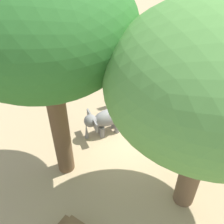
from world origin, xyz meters
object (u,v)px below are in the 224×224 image
shade_tree_main (43,31)px  shade_tree_secondary (219,82)px  market_stall_white (119,40)px  wooden_bench (209,121)px  market_stall_teal (87,43)px  person_handler (113,93)px  elephant (104,120)px  market_stall_orange (150,36)px  feed_bucket (66,135)px  market_stall_red (53,46)px

shade_tree_main → shade_tree_secondary: shade_tree_main is taller
shade_tree_main → market_stall_white: (5.44, 10.80, -5.48)m
shade_tree_main → wooden_bench: 9.97m
market_stall_teal → person_handler: bearing=-86.3°
shade_tree_main → market_stall_white: 13.27m
shade_tree_main → elephant: bearing=39.7°
wooden_bench → shade_tree_secondary: bearing=111.4°
elephant → shade_tree_secondary: 7.17m
elephant → shade_tree_secondary: (2.34, -4.70, 4.88)m
market_stall_white → market_stall_orange: size_ratio=1.00×
market_stall_teal → shade_tree_main: bearing=-104.7°
market_stall_orange → feed_bucket: market_stall_orange is taller
feed_bucket → wooden_bench: bearing=-8.3°
market_stall_red → market_stall_white: (5.20, 0.00, 0.00)m
shade_tree_main → feed_bucket: size_ratio=24.56×
market_stall_orange → market_stall_teal: bearing=180.0°
market_stall_teal → market_stall_white: (2.60, 0.00, 0.00)m
shade_tree_secondary → market_stall_orange: size_ratio=3.25×
market_stall_orange → feed_bucket: size_ratio=7.00×
person_handler → market_stall_teal: bearing=-155.2°
elephant → feed_bucket: (-2.03, 0.12, -0.77)m
elephant → shade_tree_main: 6.38m
market_stall_red → market_stall_orange: same height
person_handler → shade_tree_secondary: bearing=31.6°
elephant → wooden_bench: (5.57, -0.99, -0.46)m
market_stall_white → market_stall_orange: 2.60m
shade_tree_secondary → wooden_bench: 7.26m
elephant → market_stall_orange: bearing=-132.7°
shade_tree_secondary → market_stall_teal: shade_tree_secondary is taller
market_stall_teal → market_stall_white: 2.60m
shade_tree_main → market_stall_orange: 14.53m
market_stall_orange → market_stall_red: bearing=180.0°
elephant → market_stall_white: size_ratio=0.84×
person_handler → shade_tree_main: bearing=-17.9°
market_stall_teal → market_stall_orange: same height
market_stall_white → feed_bucket: market_stall_white is taller
person_handler → market_stall_teal: (-0.44, 6.73, 0.19)m
market_stall_white → shade_tree_secondary: bearing=-93.6°
elephant → market_stall_teal: 8.97m
market_stall_red → person_handler: bearing=-65.7°
person_handler → wooden_bench: 5.56m
shade_tree_main → shade_tree_secondary: 5.45m
person_handler → wooden_bench: bearing=75.8°
elephant → person_handler: (1.05, 2.21, 0.02)m
market_stall_white → feed_bucket: size_ratio=7.00×
market_stall_teal → market_stall_white: size_ratio=1.00×
person_handler → feed_bucket: person_handler is taller
elephant → market_stall_red: size_ratio=0.84×
person_handler → wooden_bench: person_handler is taller
market_stall_red → market_stall_teal: size_ratio=1.00×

